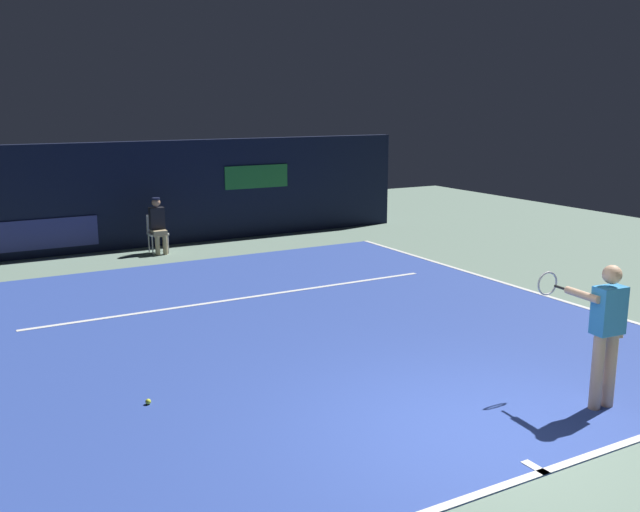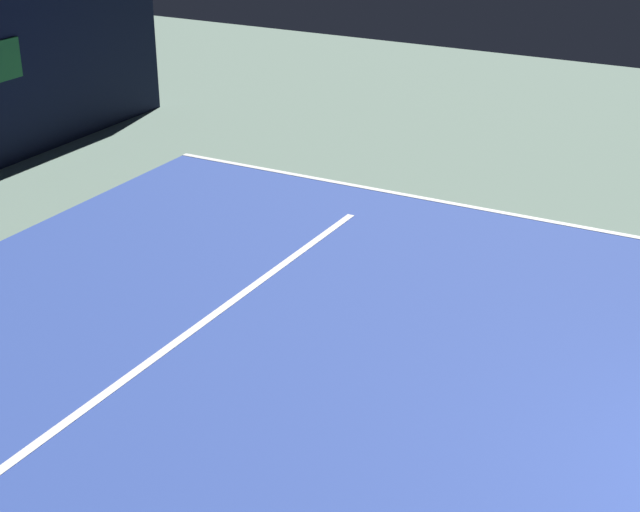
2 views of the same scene
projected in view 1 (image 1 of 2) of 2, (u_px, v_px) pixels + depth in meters
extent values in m
plane|color=slate|center=(291.00, 326.00, 11.45)|extent=(28.87, 28.87, 0.00)
cube|color=#2D479E|center=(291.00, 326.00, 11.45)|extent=(9.97, 10.76, 0.01)
cube|color=white|center=(543.00, 472.00, 6.92)|extent=(9.97, 0.10, 0.01)
cube|color=white|center=(517.00, 287.00, 13.83)|extent=(0.10, 10.76, 0.01)
cube|color=white|center=(244.00, 298.00, 13.05)|extent=(7.78, 0.10, 0.01)
cube|color=white|center=(535.00, 467.00, 7.01)|extent=(0.10, 0.30, 0.01)
cube|color=black|center=(150.00, 194.00, 17.63)|extent=(14.08, 0.30, 2.60)
cube|color=navy|center=(49.00, 234.00, 16.46)|extent=(2.20, 0.04, 0.70)
cube|color=#1E6B2D|center=(257.00, 177.00, 18.79)|extent=(1.80, 0.04, 0.60)
cylinder|color=#DBAD89|center=(610.00, 370.00, 8.35)|extent=(0.14, 0.14, 0.92)
cylinder|color=#DBAD89|center=(597.00, 372.00, 8.27)|extent=(0.14, 0.14, 0.92)
cube|color=#338CD1|center=(609.00, 310.00, 8.15)|extent=(0.38, 0.25, 0.56)
sphere|color=#DBAD89|center=(612.00, 275.00, 8.06)|extent=(0.22, 0.22, 0.22)
cylinder|color=#DBAD89|center=(582.00, 295.00, 8.23)|extent=(0.13, 0.51, 0.09)
cylinder|color=#DBAD89|center=(621.00, 314.00, 8.27)|extent=(0.09, 0.09, 0.56)
cylinder|color=black|center=(564.00, 289.00, 8.50)|extent=(0.06, 0.30, 0.03)
torus|color=#B2B2B7|center=(547.00, 283.00, 8.75)|extent=(0.30, 0.05, 0.30)
cube|color=white|center=(158.00, 234.00, 16.93)|extent=(0.46, 0.42, 0.04)
cube|color=white|center=(155.00, 223.00, 17.05)|extent=(0.42, 0.05, 0.42)
cylinder|color=#B2B2B7|center=(152.00, 245.00, 16.75)|extent=(0.03, 0.03, 0.46)
cylinder|color=#B2B2B7|center=(168.00, 244.00, 16.91)|extent=(0.03, 0.03, 0.46)
cylinder|color=#B2B2B7|center=(149.00, 243.00, 17.04)|extent=(0.03, 0.03, 0.46)
cylinder|color=#B2B2B7|center=(164.00, 241.00, 17.21)|extent=(0.03, 0.03, 0.46)
cube|color=tan|center=(159.00, 233.00, 16.85)|extent=(0.34, 0.41, 0.14)
cylinder|color=tan|center=(158.00, 246.00, 16.71)|extent=(0.11, 0.11, 0.46)
cylinder|color=tan|center=(165.00, 245.00, 16.79)|extent=(0.11, 0.11, 0.46)
cube|color=black|center=(157.00, 218.00, 16.89)|extent=(0.35, 0.23, 0.52)
sphere|color=tan|center=(156.00, 202.00, 16.80)|extent=(0.20, 0.20, 0.20)
cylinder|color=#141933|center=(156.00, 199.00, 16.79)|extent=(0.19, 0.19, 0.04)
sphere|color=#CCE033|center=(148.00, 402.00, 8.46)|extent=(0.07, 0.07, 0.07)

